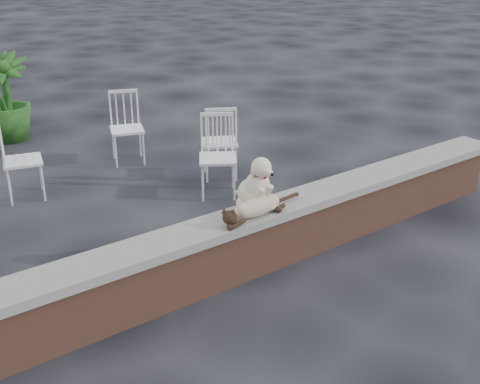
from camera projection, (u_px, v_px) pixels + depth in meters
ground at (274, 261)px, 5.65m from camera, size 60.00×60.00×0.00m
brick_wall at (275, 237)px, 5.55m from camera, size 6.00×0.30×0.50m
capstone at (275, 209)px, 5.44m from camera, size 6.20×0.40×0.08m
dog at (253, 181)px, 5.26m from camera, size 0.36×0.46×0.51m
cat at (256, 206)px, 5.17m from camera, size 1.11×0.32×0.19m
chair_b at (127, 128)px, 7.90m from camera, size 0.72×0.72×0.94m
chair_c at (220, 141)px, 7.42m from camera, size 0.76×0.76×0.94m
chair_d at (218, 157)px, 6.89m from camera, size 0.77×0.77×0.94m
chair_e at (22, 159)px, 6.82m from camera, size 0.68×0.68×0.94m
potted_plant_b at (6, 98)px, 8.70m from camera, size 1.00×1.00×1.28m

